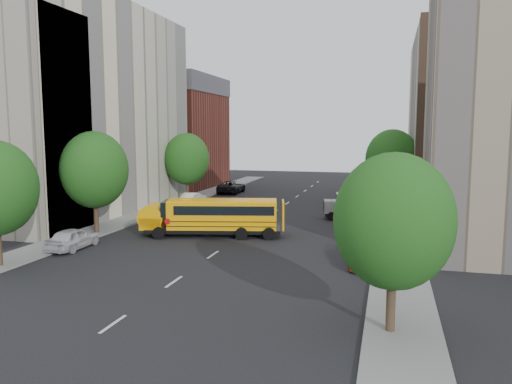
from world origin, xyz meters
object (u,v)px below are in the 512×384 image
at_px(parked_car_3, 366,255).
at_px(parked_car_0, 73,238).
at_px(street_tree_5, 392,157).
at_px(street_tree_3, 394,221).
at_px(safari_truck, 356,206).
at_px(parked_car_2, 231,187).
at_px(school_bus, 212,215).
at_px(parked_car_5, 379,188).
at_px(street_tree_4, 392,160).
at_px(street_tree_2, 187,159).
at_px(parked_car_4, 377,201).
at_px(street_tree_1, 94,170).
at_px(parked_car_1, 193,199).

bearing_deg(parked_car_3, parked_car_0, -177.08).
bearing_deg(street_tree_5, street_tree_3, -90.00).
height_order(safari_truck, parked_car_2, safari_truck).
height_order(safari_truck, parked_car_0, safari_truck).
relative_size(school_bus, parked_car_2, 1.81).
relative_size(school_bus, parked_car_5, 2.68).
bearing_deg(parked_car_5, street_tree_4, -88.25).
distance_m(street_tree_5, parked_car_2, 20.37).
xyz_separation_m(parked_car_3, parked_car_5, (0.00, 36.20, -0.01)).
bearing_deg(street_tree_2, parked_car_3, -46.93).
xyz_separation_m(parked_car_0, parked_car_4, (19.20, 24.45, -0.09)).
relative_size(street_tree_1, parked_car_1, 1.93).
bearing_deg(parked_car_3, parked_car_5, 90.10).
height_order(street_tree_2, street_tree_3, street_tree_2).
height_order(street_tree_2, street_tree_5, street_tree_2).
xyz_separation_m(street_tree_4, parked_car_1, (-20.60, -1.77, -4.40)).
xyz_separation_m(street_tree_5, school_bus, (-13.02, -28.57, -3.11)).
bearing_deg(parked_car_4, parked_car_2, 153.57).
xyz_separation_m(street_tree_1, parked_car_2, (2.20, 27.24, -4.16)).
height_order(street_tree_2, school_bus, street_tree_2).
xyz_separation_m(street_tree_1, parked_car_5, (20.60, 32.17, -4.32)).
height_order(street_tree_5, school_bus, street_tree_5).
bearing_deg(parked_car_2, street_tree_2, 74.22).
bearing_deg(parked_car_2, street_tree_5, -174.47).
bearing_deg(parked_car_5, parked_car_4, -93.90).
bearing_deg(street_tree_1, school_bus, 9.08).
height_order(street_tree_5, parked_car_4, street_tree_5).
relative_size(street_tree_2, school_bus, 0.74).
xyz_separation_m(street_tree_3, parked_car_3, (-1.40, 9.97, -3.80)).
distance_m(safari_truck, parked_car_5, 20.51).
height_order(school_bus, safari_truck, school_bus).
relative_size(street_tree_4, parked_car_5, 2.10).
height_order(street_tree_2, parked_car_2, street_tree_2).
relative_size(safari_truck, parked_car_5, 1.48).
distance_m(parked_car_1, parked_car_2, 11.05).
xyz_separation_m(parked_car_1, parked_car_5, (19.20, 15.94, -0.04)).
bearing_deg(street_tree_2, parked_car_5, 34.52).
height_order(street_tree_3, parked_car_0, street_tree_3).
height_order(street_tree_1, parked_car_4, street_tree_1).
height_order(parked_car_1, parked_car_3, parked_car_1).
bearing_deg(street_tree_3, street_tree_4, 90.00).
distance_m(street_tree_1, parked_car_0, 6.67).
distance_m(street_tree_5, safari_truck, 18.84).
xyz_separation_m(street_tree_3, parked_car_4, (-1.40, 33.47, -3.81)).
bearing_deg(parked_car_1, parked_car_4, -166.95).
relative_size(street_tree_5, parked_car_5, 1.94).
bearing_deg(parked_car_3, street_tree_3, -81.91).
height_order(school_bus, parked_car_2, school_bus).
relative_size(street_tree_4, safari_truck, 1.42).
bearing_deg(street_tree_3, parked_car_0, 156.36).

